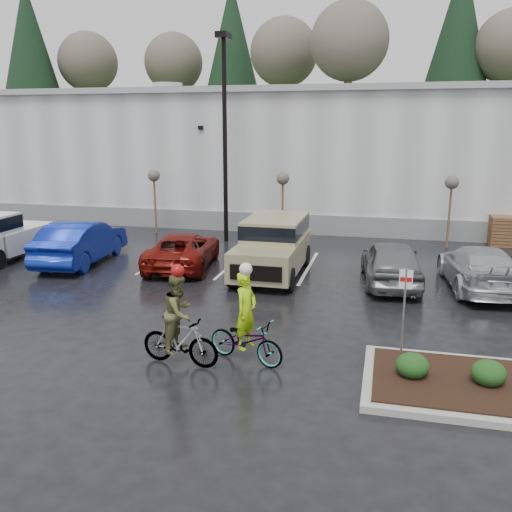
% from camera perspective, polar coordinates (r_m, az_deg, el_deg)
% --- Properties ---
extents(ground, '(120.00, 120.00, 0.00)m').
position_cam_1_polar(ground, '(13.55, -1.51, -9.59)').
color(ground, black).
rests_on(ground, ground).
extents(warehouse, '(60.50, 15.50, 7.20)m').
position_cam_1_polar(warehouse, '(34.20, 8.27, 10.68)').
color(warehouse, '#AEB1B3').
rests_on(warehouse, ground).
extents(wooded_ridge, '(80.00, 25.00, 6.00)m').
position_cam_1_polar(wooded_ridge, '(57.15, 10.54, 11.08)').
color(wooded_ridge, '#213717').
rests_on(wooded_ridge, ground).
extents(lamppost, '(0.50, 1.00, 9.22)m').
position_cam_1_polar(lamppost, '(25.09, -3.33, 14.41)').
color(lamppost, black).
rests_on(lamppost, ground).
extents(sapling_west, '(0.60, 0.60, 3.20)m').
position_cam_1_polar(sapling_west, '(27.56, -10.69, 7.97)').
color(sapling_west, '#523120').
rests_on(sapling_west, ground).
extents(sapling_mid, '(0.60, 0.60, 3.20)m').
position_cam_1_polar(sapling_mid, '(25.60, 2.84, 7.77)').
color(sapling_mid, '#523120').
rests_on(sapling_mid, ground).
extents(sapling_east, '(0.60, 0.60, 3.20)m').
position_cam_1_polar(sapling_east, '(25.29, 19.89, 6.91)').
color(sapling_east, '#523120').
rests_on(sapling_east, ground).
extents(pallet_stack_a, '(1.20, 1.20, 1.35)m').
position_cam_1_polar(pallet_stack_a, '(26.94, 24.61, 2.42)').
color(pallet_stack_a, '#523120').
rests_on(pallet_stack_a, ground).
extents(shrub_a, '(0.70, 0.70, 0.52)m').
position_cam_1_polar(shrub_a, '(12.09, 16.14, -11.01)').
color(shrub_a, '#153813').
rests_on(shrub_a, curb_island).
extents(shrub_b, '(0.70, 0.70, 0.52)m').
position_cam_1_polar(shrub_b, '(12.27, 23.29, -11.24)').
color(shrub_b, '#153813').
rests_on(shrub_b, curb_island).
extents(fire_lane_sign, '(0.30, 0.05, 2.20)m').
position_cam_1_polar(fire_lane_sign, '(12.84, 15.35, -4.72)').
color(fire_lane_sign, gray).
rests_on(fire_lane_sign, ground).
extents(pickup_white, '(2.10, 5.20, 1.96)m').
position_cam_1_polar(pickup_white, '(24.44, -24.85, 2.09)').
color(pickup_white, white).
rests_on(pickup_white, ground).
extents(car_blue, '(2.27, 5.30, 1.70)m').
position_cam_1_polar(car_blue, '(22.47, -17.92, 1.45)').
color(car_blue, navy).
rests_on(car_blue, ground).
extents(car_red, '(2.85, 5.07, 1.34)m').
position_cam_1_polar(car_red, '(20.99, -7.68, 0.66)').
color(car_red, '#6C0F09').
rests_on(car_red, ground).
extents(suv_tan, '(2.20, 5.10, 2.06)m').
position_cam_1_polar(suv_tan, '(19.54, 1.72, 0.89)').
color(suv_tan, '#948B64').
rests_on(suv_tan, ground).
extents(car_grey, '(2.29, 4.71, 1.55)m').
position_cam_1_polar(car_grey, '(19.08, 14.03, -0.63)').
color(car_grey, slate).
rests_on(car_grey, ground).
extents(car_far_silver, '(2.45, 5.17, 1.46)m').
position_cam_1_polar(car_far_silver, '(19.47, 22.43, -1.12)').
color(car_far_silver, '#B7B9BF').
rests_on(car_far_silver, ground).
extents(cyclist_hivis, '(2.06, 1.26, 2.36)m').
position_cam_1_polar(cyclist_hivis, '(12.53, -1.06, -7.96)').
color(cyclist_hivis, '#3F3F44').
rests_on(cyclist_hivis, ground).
extents(cyclist_olive, '(1.87, 0.92, 2.37)m').
position_cam_1_polar(cyclist_olive, '(12.44, -8.04, -7.61)').
color(cyclist_olive, '#3F3F44').
rests_on(cyclist_olive, ground).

